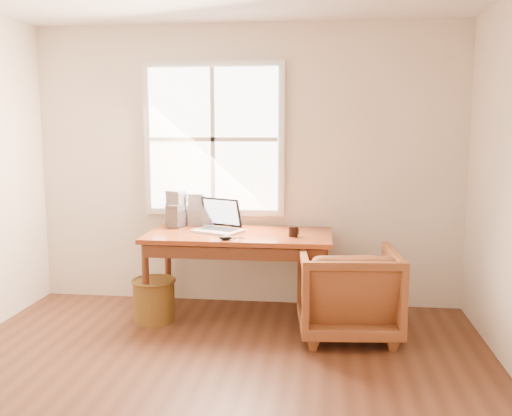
{
  "coord_description": "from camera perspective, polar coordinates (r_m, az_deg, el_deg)",
  "views": [
    {
      "loc": [
        0.74,
        -3.02,
        1.67
      ],
      "look_at": [
        0.17,
        1.65,
        0.99
      ],
      "focal_mm": 40.0,
      "sensor_mm": 36.0,
      "label": 1
    }
  ],
  "objects": [
    {
      "name": "desk",
      "position": [
        4.96,
        -1.69,
        -2.75
      ],
      "size": [
        1.6,
        0.8,
        0.04
      ],
      "primitive_type": "cube",
      "color": "brown",
      "rests_on": "room_shell"
    },
    {
      "name": "mouse",
      "position": [
        4.66,
        -3.04,
        -2.99
      ],
      "size": [
        0.13,
        0.09,
        0.04
      ],
      "primitive_type": "ellipsoid",
      "rotation": [
        0.0,
        0.0,
        0.25
      ],
      "color": "black",
      "rests_on": "desk"
    },
    {
      "name": "cd_stack_c",
      "position": [
        5.34,
        -7.98,
        -0.03
      ],
      "size": [
        0.18,
        0.17,
        0.33
      ],
      "primitive_type": "cube",
      "rotation": [
        0.0,
        0.0,
        -0.36
      ],
      "color": "#A8A8B6",
      "rests_on": "desk"
    },
    {
      "name": "wicker_stool",
      "position": [
        5.06,
        -10.17,
        -9.1
      ],
      "size": [
        0.39,
        0.39,
        0.36
      ],
      "primitive_type": "cylinder",
      "rotation": [
        0.0,
        0.0,
        0.11
      ],
      "color": "brown",
      "rests_on": "room_shell"
    },
    {
      "name": "armchair",
      "position": [
        4.65,
        9.17,
        -8.28
      ],
      "size": [
        0.85,
        0.87,
        0.72
      ],
      "primitive_type": "imported",
      "rotation": [
        0.0,
        0.0,
        3.24
      ],
      "color": "brown",
      "rests_on": "room_shell"
    },
    {
      "name": "room_shell",
      "position": [
        3.29,
        -6.41,
        1.96
      ],
      "size": [
        4.04,
        4.54,
        2.64
      ],
      "color": "#512C1B",
      "rests_on": "ground"
    },
    {
      "name": "laptop",
      "position": [
        4.98,
        -3.85,
        -0.75
      ],
      "size": [
        0.54,
        0.55,
        0.3
      ],
      "primitive_type": null,
      "rotation": [
        0.0,
        0.0,
        -0.43
      ],
      "color": "#B0B2B8",
      "rests_on": "desk"
    },
    {
      "name": "cd_stack_a",
      "position": [
        5.36,
        -5.92,
        -0.12
      ],
      "size": [
        0.16,
        0.14,
        0.3
      ],
      "primitive_type": "cube",
      "rotation": [
        0.0,
        0.0,
        0.03
      ],
      "color": "silver",
      "rests_on": "desk"
    },
    {
      "name": "cd_stack_d",
      "position": [
        5.31,
        -4.53,
        -0.73
      ],
      "size": [
        0.17,
        0.15,
        0.2
      ],
      "primitive_type": "cube",
      "rotation": [
        0.0,
        0.0,
        0.08
      ],
      "color": "#AAADB5",
      "rests_on": "desk"
    },
    {
      "name": "coffee_mug",
      "position": [
        4.8,
        3.73,
        -2.36
      ],
      "size": [
        0.08,
        0.08,
        0.09
      ],
      "primitive_type": "cylinder",
      "rotation": [
        0.0,
        0.0,
        0.02
      ],
      "color": "black",
      "rests_on": "desk"
    },
    {
      "name": "cd_stack_b",
      "position": [
        5.26,
        -8.06,
        -0.82
      ],
      "size": [
        0.17,
        0.16,
        0.21
      ],
      "primitive_type": "cube",
      "rotation": [
        0.0,
        0.0,
        -0.37
      ],
      "color": "#242529",
      "rests_on": "desk"
    }
  ]
}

